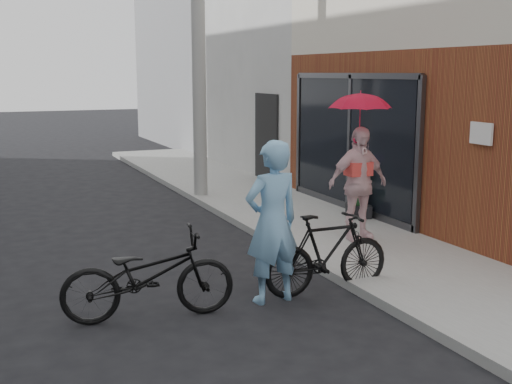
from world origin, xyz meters
TOP-DOWN VIEW (x-y plane):
  - ground at (0.00, 0.00)m, footprint 80.00×80.00m
  - sidewalk at (2.10, 2.00)m, footprint 2.20×24.00m
  - curb at (0.94, 2.00)m, footprint 0.12×24.00m
  - plaster_building at (7.20, 9.00)m, footprint 8.00×6.00m
  - east_building_far at (7.20, 16.00)m, footprint 8.00×8.00m
  - utility_pole at (1.10, 6.00)m, footprint 0.28×0.28m
  - officer at (-0.13, -0.07)m, footprint 0.73×0.52m
  - bike_left at (-1.58, -0.03)m, footprint 1.94×0.91m
  - bike_right at (0.60, -0.09)m, footprint 1.66×0.49m
  - kimono_woman at (2.07, 1.54)m, footprint 1.03×0.46m
  - parasol at (2.07, 1.54)m, footprint 0.88×0.88m
  - planter at (2.96, 2.86)m, footprint 0.55×0.55m
  - potted_plant at (2.96, 2.86)m, footprint 0.51×0.44m

SIDE VIEW (x-z plane):
  - ground at x=0.00m, z-range 0.00..0.00m
  - sidewalk at x=2.10m, z-range 0.00..0.12m
  - curb at x=0.94m, z-range 0.00..0.12m
  - planter at x=2.96m, z-range 0.12..0.34m
  - bike_left at x=-1.58m, z-range 0.00..0.98m
  - bike_right at x=0.60m, z-range 0.00..0.99m
  - potted_plant at x=2.96m, z-range 0.34..0.90m
  - officer at x=-0.13m, z-range 0.00..1.90m
  - kimono_woman at x=2.07m, z-range 0.12..1.85m
  - parasol at x=2.07m, z-range 1.85..2.63m
  - plaster_building at x=7.20m, z-range 0.00..7.00m
  - east_building_far at x=7.20m, z-range 0.00..7.00m
  - utility_pole at x=1.10m, z-range 0.00..7.00m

